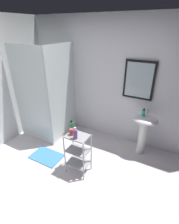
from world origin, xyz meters
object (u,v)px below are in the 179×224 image
Objects in this scene: storage_cart at (78,151)px; conditioner_bottle_purple at (75,134)px; shower_stall at (50,116)px; body_wash_bottle_green at (72,127)px; rinse_cup at (72,132)px; hand_soap_bottle at (144,113)px; bath_mat at (47,156)px; pedestal_sink at (144,128)px.

conditioner_bottle_purple is (0.01, -0.08, 0.39)m from storage_cart.
body_wash_bottle_green is (1.06, -0.64, 0.37)m from shower_stall.
body_wash_bottle_green is 1.94× the size of rinse_cup.
storage_cart is at bearing -127.78° from hand_soap_bottle.
shower_stall is 18.48× the size of rinse_cup.
shower_stall is at bearing -171.14° from hand_soap_bottle.
body_wash_bottle_green is (-0.92, -0.95, -0.04)m from hand_soap_bottle.
rinse_cup is at bearing -166.43° from storage_cart.
conditioner_bottle_purple is 0.12m from rinse_cup.
hand_soap_bottle reaches higher than bath_mat.
storage_cart reaches higher than bath_mat.
body_wash_bottle_green is 0.10m from rinse_cup.
storage_cart is 5.01× the size of hand_soap_bottle.
shower_stall is 3.33× the size of bath_mat.
bath_mat is (-1.52, -1.01, -0.86)m from hand_soap_bottle.
conditioner_bottle_purple is 1.11m from bath_mat.
shower_stall is 1.48m from conditioner_bottle_purple.
shower_stall is 9.51× the size of body_wash_bottle_green.
hand_soap_bottle is at bearing 49.75° from rinse_cup.
hand_soap_bottle is at bearing 52.22° from storage_cart.
bath_mat is at bearing 179.89° from storage_cart.
shower_stall is at bearing -171.50° from pedestal_sink.
body_wash_bottle_green reaches higher than storage_cart.
shower_stall is at bearing 148.58° from body_wash_bottle_green.
body_wash_bottle_green is (-0.15, 0.14, 0.01)m from conditioner_bottle_purple.
shower_stall is 10.23× the size of conditioner_bottle_purple.
body_wash_bottle_green is at bearing -134.08° from hand_soap_bottle.
shower_stall reaches higher than hand_soap_bottle.
storage_cart is 0.40m from conditioner_bottle_purple.
pedestal_sink is 1.38m from conditioner_bottle_purple.
storage_cart is at bearing 100.72° from conditioner_bottle_purple.
hand_soap_bottle reaches higher than body_wash_bottle_green.
shower_stall is at bearing 123.17° from bath_mat.
shower_stall is 1.36m from rinse_cup.
shower_stall reaches higher than rinse_cup.
rinse_cup reaches higher than bath_mat.
body_wash_bottle_green reaches higher than pedestal_sink.
conditioner_bottle_purple is at bearing -32.86° from shower_stall.
conditioner_bottle_purple is 0.93× the size of body_wash_bottle_green.
shower_stall is at bearing 149.50° from storage_cart.
shower_stall is 1.29m from body_wash_bottle_green.
hand_soap_bottle is 0.25× the size of bath_mat.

